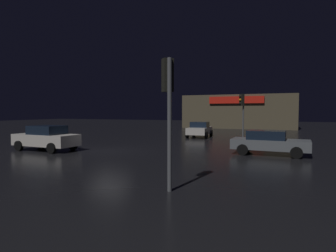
{
  "coord_description": "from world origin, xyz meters",
  "views": [
    {
      "loc": [
        10.19,
        -15.06,
        2.53
      ],
      "look_at": [
        1.22,
        7.08,
        1.28
      ],
      "focal_mm": 30.0,
      "sensor_mm": 36.0,
      "label": 1
    }
  ],
  "objects_px": {
    "car_near": "(46,138)",
    "car_far": "(269,142)",
    "traffic_signal_opposite": "(168,97)",
    "traffic_signal_main": "(242,107)",
    "car_crossing": "(200,129)",
    "store_building": "(239,112)"
  },
  "relations": [
    {
      "from": "traffic_signal_opposite",
      "to": "car_near",
      "type": "height_order",
      "value": "traffic_signal_opposite"
    },
    {
      "from": "traffic_signal_opposite",
      "to": "car_crossing",
      "type": "xyz_separation_m",
      "value": [
        -4.12,
        18.45,
        -2.23
      ]
    },
    {
      "from": "traffic_signal_main",
      "to": "car_crossing",
      "type": "xyz_separation_m",
      "value": [
        -4.57,
        4.18,
        -2.14
      ]
    },
    {
      "from": "traffic_signal_main",
      "to": "car_far",
      "type": "xyz_separation_m",
      "value": [
        2.22,
        -5.16,
        -2.16
      ]
    },
    {
      "from": "store_building",
      "to": "traffic_signal_main",
      "type": "height_order",
      "value": "store_building"
    },
    {
      "from": "traffic_signal_opposite",
      "to": "car_far",
      "type": "xyz_separation_m",
      "value": [
        2.68,
        9.11,
        -2.25
      ]
    },
    {
      "from": "car_crossing",
      "to": "traffic_signal_opposite",
      "type": "bearing_deg",
      "value": -77.41
    },
    {
      "from": "traffic_signal_main",
      "to": "car_near",
      "type": "bearing_deg",
      "value": -142.33
    },
    {
      "from": "car_near",
      "to": "car_crossing",
      "type": "xyz_separation_m",
      "value": [
        6.67,
        12.86,
        -0.06
      ]
    },
    {
      "from": "store_building",
      "to": "traffic_signal_opposite",
      "type": "relative_size",
      "value": 3.88
    },
    {
      "from": "traffic_signal_opposite",
      "to": "car_crossing",
      "type": "relative_size",
      "value": 1.06
    },
    {
      "from": "car_far",
      "to": "traffic_signal_opposite",
      "type": "bearing_deg",
      "value": -106.39
    },
    {
      "from": "store_building",
      "to": "car_near",
      "type": "relative_size",
      "value": 3.74
    },
    {
      "from": "traffic_signal_opposite",
      "to": "car_near",
      "type": "distance_m",
      "value": 12.34
    },
    {
      "from": "traffic_signal_main",
      "to": "car_crossing",
      "type": "distance_m",
      "value": 6.56
    },
    {
      "from": "car_far",
      "to": "car_crossing",
      "type": "xyz_separation_m",
      "value": [
        -6.8,
        9.34,
        0.02
      ]
    },
    {
      "from": "car_near",
      "to": "car_crossing",
      "type": "height_order",
      "value": "car_near"
    },
    {
      "from": "traffic_signal_main",
      "to": "traffic_signal_opposite",
      "type": "relative_size",
      "value": 0.93
    },
    {
      "from": "store_building",
      "to": "car_far",
      "type": "height_order",
      "value": "store_building"
    },
    {
      "from": "traffic_signal_opposite",
      "to": "store_building",
      "type": "bearing_deg",
      "value": 94.35
    },
    {
      "from": "car_near",
      "to": "car_far",
      "type": "xyz_separation_m",
      "value": [
        13.47,
        3.52,
        -0.09
      ]
    },
    {
      "from": "traffic_signal_opposite",
      "to": "car_crossing",
      "type": "bearing_deg",
      "value": 102.59
    }
  ]
}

